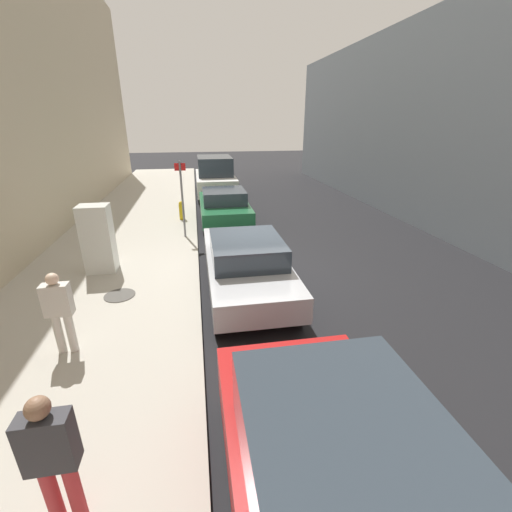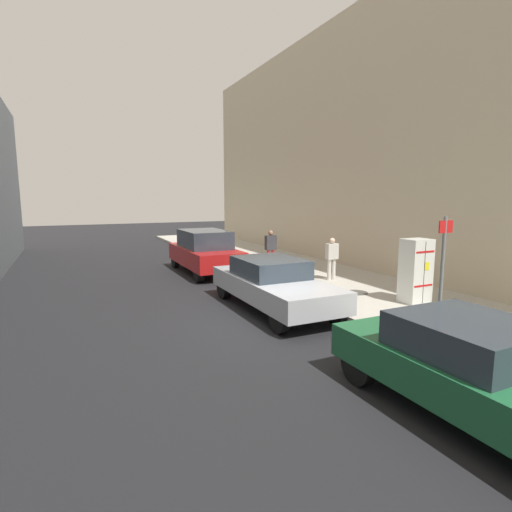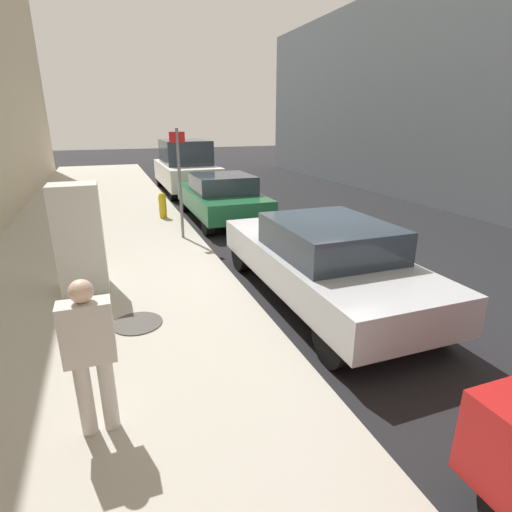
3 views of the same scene
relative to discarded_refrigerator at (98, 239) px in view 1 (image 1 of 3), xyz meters
The scene contains 11 objects.
ground_plane 4.28m from the discarded_refrigerator, 10.92° to the right, with size 80.00×80.00×0.00m, color black.
sidewalk_slab 1.26m from the discarded_refrigerator, 76.14° to the right, with size 4.74×44.00×0.14m, color #B2ADA0.
discarded_refrigerator is the anchor object (origin of this frame).
manhole_cover 1.97m from the discarded_refrigerator, 65.98° to the right, with size 0.70×0.70×0.02m, color #47443F.
street_sign_post 3.43m from the discarded_refrigerator, 50.57° to the left, with size 0.36×0.07×2.59m.
fire_hydrant 5.33m from the discarded_refrigerator, 67.93° to the left, with size 0.22×0.22×0.75m.
pedestrian_walking_far 3.61m from the discarded_refrigerator, 86.39° to the right, with size 0.44×0.22×1.51m.
pedestrian_standing_near 6.66m from the discarded_refrigerator, 80.02° to the right, with size 0.46×0.22×1.60m.
parked_sedan_silver 4.02m from the discarded_refrigerator, 22.55° to the right, with size 1.84×4.77×1.41m.
parked_sedan_green 5.90m from the discarded_refrigerator, 51.00° to the left, with size 1.88×4.32×1.39m.
parked_van_white 10.74m from the discarded_refrigerator, 69.83° to the left, with size 2.04×4.90×2.13m.
Camera 1 is at (-1.45, -8.33, 3.94)m, focal length 24.00 mm.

